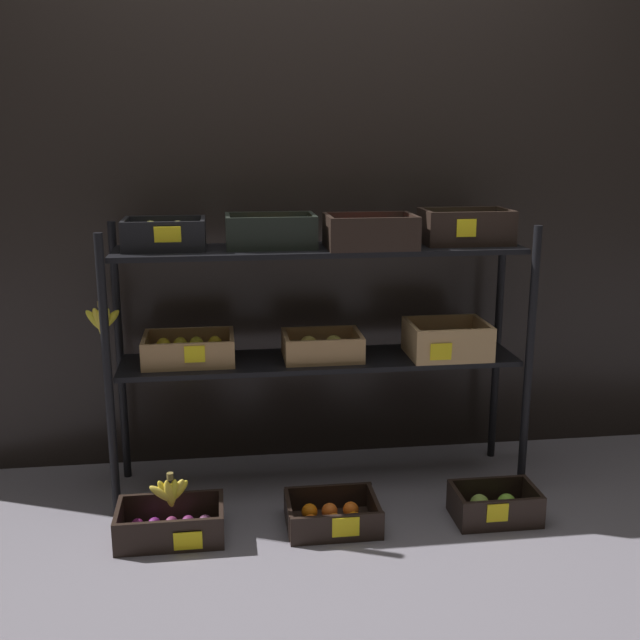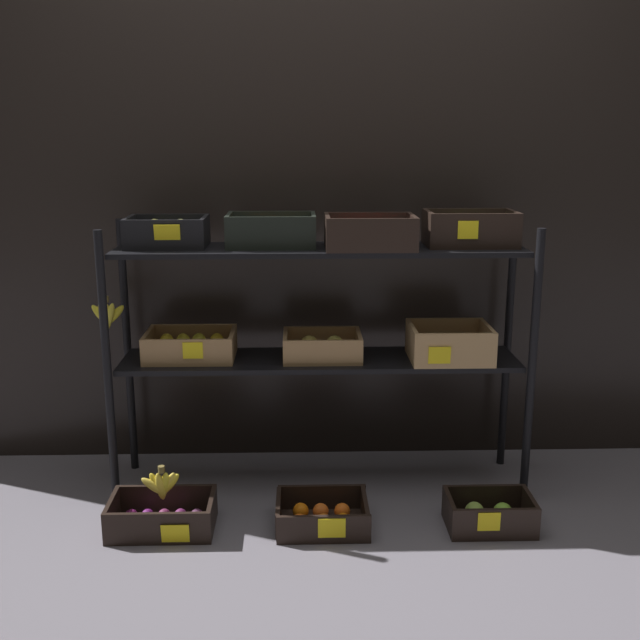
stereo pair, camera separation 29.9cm
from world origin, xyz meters
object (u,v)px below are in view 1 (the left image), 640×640
at_px(crate_ground_apple_green, 495,507).
at_px(crate_ground_plum, 171,526).
at_px(crate_ground_tangerine, 332,516).
at_px(display_rack, 320,296).
at_px(banana_bunch_loose, 171,492).

bearing_deg(crate_ground_apple_green, crate_ground_plum, 179.08).
bearing_deg(crate_ground_apple_green, crate_ground_tangerine, 177.98).
distance_m(display_rack, crate_ground_apple_green, 1.04).
height_order(crate_ground_tangerine, crate_ground_apple_green, crate_ground_apple_green).
relative_size(crate_ground_plum, banana_bunch_loose, 2.46).
distance_m(crate_ground_apple_green, banana_bunch_loose, 1.20).
bearing_deg(display_rack, banana_bunch_loose, -147.88).
height_order(display_rack, crate_ground_apple_green, display_rack).
bearing_deg(display_rack, crate_ground_apple_green, -32.02).
xyz_separation_m(crate_ground_tangerine, banana_bunch_loose, (-0.58, -0.00, 0.14)).
xyz_separation_m(crate_ground_plum, crate_ground_tangerine, (0.58, 0.00, -0.00)).
relative_size(display_rack, crate_ground_tangerine, 5.13).
height_order(crate_ground_plum, crate_ground_apple_green, same).
height_order(display_rack, crate_ground_tangerine, display_rack).
bearing_deg(crate_ground_apple_green, banana_bunch_loose, 179.15).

